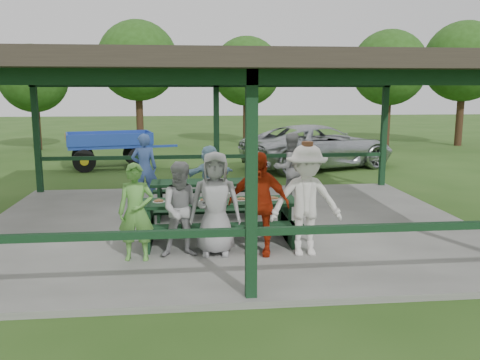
{
  "coord_description": "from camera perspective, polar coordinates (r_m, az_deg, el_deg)",
  "views": [
    {
      "loc": [
        -0.82,
        -10.21,
        2.86
      ],
      "look_at": [
        0.22,
        -0.3,
        1.06
      ],
      "focal_mm": 38.0,
      "sensor_mm": 36.0,
      "label": 1
    }
  ],
  "objects": [
    {
      "name": "contestant_red",
      "position": [
        8.48,
        2.1,
        -2.66
      ],
      "size": [
        1.09,
        0.66,
        1.74
      ],
      "primitive_type": "imported",
      "rotation": [
        0.0,
        0.0,
        -0.24
      ],
      "color": "#9D230B",
      "rests_on": "concrete_slab"
    },
    {
      "name": "tree_far_right",
      "position": [
        28.16,
        23.84,
        12.05
      ],
      "size": [
        3.95,
        3.95,
        6.18
      ],
      "color": "#301F13",
      "rests_on": "ground"
    },
    {
      "name": "tree_far_left",
      "position": [
        25.84,
        -22.18,
        10.48
      ],
      "size": [
        3.14,
        3.14,
        4.9
      ],
      "color": "#301F13",
      "rests_on": "ground"
    },
    {
      "name": "ground",
      "position": [
        10.64,
        -1.37,
        -5.38
      ],
      "size": [
        90.0,
        90.0,
        0.0
      ],
      "primitive_type": "plane",
      "color": "#2A4E18",
      "rests_on": "ground"
    },
    {
      "name": "picnic_table_near",
      "position": [
        9.31,
        -2.37,
        -3.94
      ],
      "size": [
        2.85,
        1.39,
        0.75
      ],
      "color": "black",
      "rests_on": "concrete_slab"
    },
    {
      "name": "table_setting",
      "position": [
        9.29,
        -2.21,
        -2.06
      ],
      "size": [
        2.31,
        0.45,
        0.1
      ],
      "color": "white",
      "rests_on": "picnic_table_near"
    },
    {
      "name": "concrete_slab",
      "position": [
        10.62,
        -1.37,
        -5.12
      ],
      "size": [
        10.0,
        8.0,
        0.1
      ],
      "primitive_type": "cube",
      "color": "slate",
      "rests_on": "ground"
    },
    {
      "name": "contestant_grey_mid",
      "position": [
        8.48,
        -2.79,
        -2.65
      ],
      "size": [
        0.89,
        0.62,
        1.74
      ],
      "primitive_type": "imported",
      "rotation": [
        0.0,
        0.0,
        -0.07
      ],
      "color": "gray",
      "rests_on": "concrete_slab"
    },
    {
      "name": "contestant_grey_left",
      "position": [
        8.42,
        -6.39,
        -3.31
      ],
      "size": [
        0.81,
        0.65,
        1.59
      ],
      "primitive_type": "imported",
      "rotation": [
        0.0,
        0.0,
        0.06
      ],
      "color": "#98999B",
      "rests_on": "concrete_slab"
    },
    {
      "name": "farm_trailer",
      "position": [
        19.13,
        -14.39,
        3.4
      ],
      "size": [
        4.06,
        2.3,
        1.41
      ],
      "rotation": [
        0.0,
        0.0,
        0.23
      ],
      "color": "navy",
      "rests_on": "ground"
    },
    {
      "name": "spectator_grey",
      "position": [
        12.41,
        5.61,
        1.36
      ],
      "size": [
        0.98,
        0.85,
        1.72
      ],
      "primitive_type": "imported",
      "rotation": [
        0.0,
        0.0,
        3.41
      ],
      "color": "gray",
      "rests_on": "concrete_slab"
    },
    {
      "name": "contestant_green",
      "position": [
        8.37,
        -11.59,
        -3.55
      ],
      "size": [
        0.6,
        0.42,
        1.59
      ],
      "primitive_type": "imported",
      "rotation": [
        0.0,
        0.0,
        -0.06
      ],
      "color": "#579B3D",
      "rests_on": "concrete_slab"
    },
    {
      "name": "pickup_truck",
      "position": [
        18.77,
        8.85,
        3.76
      ],
      "size": [
        6.23,
        4.39,
        1.58
      ],
      "primitive_type": "imported",
      "rotation": [
        0.0,
        0.0,
        1.92
      ],
      "color": "silver",
      "rests_on": "ground"
    },
    {
      "name": "tree_right",
      "position": [
        26.2,
        16.41,
        11.96
      ],
      "size": [
        3.64,
        3.64,
        5.68
      ],
      "color": "#301F13",
      "rests_on": "ground"
    },
    {
      "name": "spectator_blue",
      "position": [
        12.62,
        -10.7,
        1.32
      ],
      "size": [
        0.66,
        0.47,
        1.69
      ],
      "primitive_type": "imported",
      "rotation": [
        0.0,
        0.0,
        3.26
      ],
      "color": "#405FA8",
      "rests_on": "concrete_slab"
    },
    {
      "name": "contestant_white_fedora",
      "position": [
        8.5,
        7.43,
        -2.28
      ],
      "size": [
        1.22,
        0.73,
        1.91
      ],
      "rotation": [
        0.0,
        0.0,
        -0.03
      ],
      "color": "silver",
      "rests_on": "concrete_slab"
    },
    {
      "name": "spectator_lblue",
      "position": [
        12.12,
        -3.46,
        0.53
      ],
      "size": [
        1.41,
        0.88,
        1.45
      ],
      "primitive_type": "imported",
      "rotation": [
        0.0,
        0.0,
        3.51
      ],
      "color": "#80ACC7",
      "rests_on": "concrete_slab"
    },
    {
      "name": "pavilion_structure",
      "position": [
        10.25,
        -1.45,
        11.94
      ],
      "size": [
        10.6,
        8.6,
        3.24
      ],
      "color": "black",
      "rests_on": "concrete_slab"
    },
    {
      "name": "picnic_table_far",
      "position": [
        11.25,
        -3.94,
        -1.56
      ],
      "size": [
        2.35,
        1.39,
        0.75
      ],
      "color": "black",
      "rests_on": "concrete_slab"
    },
    {
      "name": "tree_left",
      "position": [
        26.47,
        -11.41,
        12.97
      ],
      "size": [
        3.99,
        3.99,
        6.23
      ],
      "color": "#301F13",
      "rests_on": "ground"
    },
    {
      "name": "tree_mid",
      "position": [
        26.61,
        0.73,
        12.08
      ],
      "size": [
        3.53,
        3.53,
        5.51
      ],
      "color": "#301F13",
      "rests_on": "ground"
    }
  ]
}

